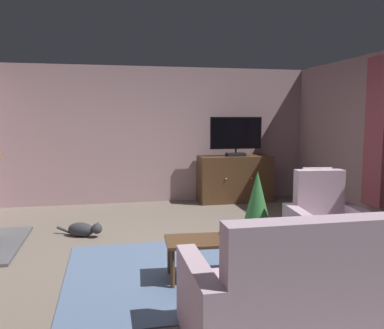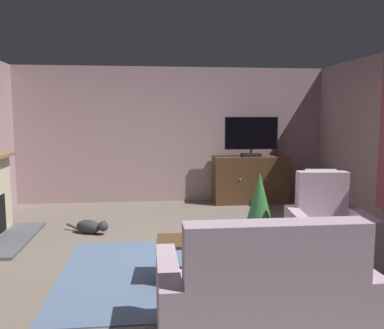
{
  "view_description": "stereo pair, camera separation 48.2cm",
  "coord_description": "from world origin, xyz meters",
  "views": [
    {
      "loc": [
        -0.95,
        -4.63,
        1.66
      ],
      "look_at": [
        0.05,
        0.18,
        1.08
      ],
      "focal_mm": 38.16,
      "sensor_mm": 36.0,
      "label": 1
    },
    {
      "loc": [
        -0.48,
        -4.71,
        1.66
      ],
      "look_at": [
        0.05,
        0.18,
        1.08
      ],
      "focal_mm": 38.16,
      "sensor_mm": 36.0,
      "label": 2
    }
  ],
  "objects": [
    {
      "name": "ground_plane",
      "position": [
        0.0,
        0.0,
        -0.02
      ],
      "size": [
        6.52,
        6.98,
        0.04
      ],
      "primitive_type": "cube",
      "color": "#665B51"
    },
    {
      "name": "wall_back",
      "position": [
        0.0,
        3.24,
        1.3
      ],
      "size": [
        6.52,
        0.1,
        2.59
      ],
      "primitive_type": "cube",
      "color": "gray",
      "rests_on": "ground_plane"
    },
    {
      "name": "curtain_panel_far",
      "position": [
        2.9,
        0.65,
        1.43
      ],
      "size": [
        0.1,
        0.44,
        2.18
      ],
      "primitive_type": "cube",
      "color": "#A34C56"
    },
    {
      "name": "rug_central",
      "position": [
        -0.31,
        -0.52,
        0.01
      ],
      "size": [
        2.21,
        2.18,
        0.01
      ],
      "primitive_type": "cube",
      "color": "slate",
      "rests_on": "ground_plane"
    },
    {
      "name": "tv_cabinet",
      "position": [
        1.47,
        2.89,
        0.43
      ],
      "size": [
        1.41,
        0.56,
        0.9
      ],
      "color": "#352315",
      "rests_on": "ground_plane"
    },
    {
      "name": "television",
      "position": [
        1.47,
        2.84,
        1.3
      ],
      "size": [
        1.01,
        0.2,
        0.75
      ],
      "color": "black",
      "rests_on": "tv_cabinet"
    },
    {
      "name": "coffee_table",
      "position": [
        0.13,
        -0.75,
        0.37
      ],
      "size": [
        1.09,
        0.53,
        0.42
      ],
      "color": "#4C331E",
      "rests_on": "ground_plane"
    },
    {
      "name": "tv_remote",
      "position": [
        0.26,
        -0.63,
        0.43
      ],
      "size": [
        0.17,
        0.13,
        0.02
      ],
      "primitive_type": "cube",
      "rotation": [
        0.0,
        0.0,
        2.6
      ],
      "color": "black",
      "rests_on": "coffee_table"
    },
    {
      "name": "sofa_floral",
      "position": [
        0.31,
        -2.02,
        0.32
      ],
      "size": [
        1.47,
        0.95,
        1.01
      ],
      "color": "#AD93A3",
      "rests_on": "ground_plane"
    },
    {
      "name": "armchair_beside_cabinet",
      "position": [
        1.52,
        -0.46,
        0.32
      ],
      "size": [
        0.93,
        0.92,
        1.04
      ],
      "color": "#AD93A3",
      "rests_on": "ground_plane"
    },
    {
      "name": "potted_plant_small_fern_corner",
      "position": [
        0.91,
        0.2,
        0.54
      ],
      "size": [
        0.34,
        0.34,
        0.97
      ],
      "color": "#99664C",
      "rests_on": "ground_plane"
    },
    {
      "name": "cat",
      "position": [
        -1.3,
        1.06,
        0.1
      ],
      "size": [
        0.64,
        0.41,
        0.21
      ],
      "color": "#2D2D33",
      "rests_on": "ground_plane"
    }
  ]
}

